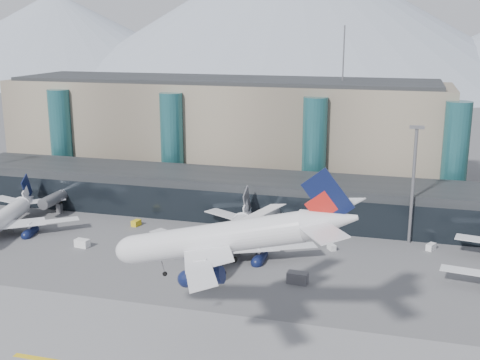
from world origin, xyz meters
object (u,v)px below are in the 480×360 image
hero_jet (238,230)px  jet_parked_mid (231,230)px  veh_a (82,243)px  veh_h (212,274)px  jet_parked_left (6,211)px  veh_b (136,223)px  lightmast_mid (413,178)px  veh_g (332,247)px  veh_c (298,278)px  veh_d (431,247)px

hero_jet → jet_parked_mid: (-11.70, 36.25, -13.23)m
veh_a → veh_h: 32.99m
jet_parked_left → veh_b: (27.49, 10.35, -3.66)m
jet_parked_left → veh_a: size_ratio=11.78×
hero_jet → veh_h: bearing=118.8°
jet_parked_left → veh_b: bearing=-81.8°
lightmast_mid → veh_h: (-35.15, -30.00, -13.46)m
hero_jet → veh_h: 29.65m
veh_a → veh_g: veh_a is taller
veh_b → veh_c: size_ratio=0.62×
veh_c → veh_d: (24.02, 24.22, -0.36)m
veh_d → veh_b: bearing=118.3°
hero_jet → veh_b: size_ratio=16.45×
veh_d → veh_h: bearing=150.6°
veh_g → veh_b: bearing=-129.2°
lightmast_mid → hero_jet: bearing=-115.0°
veh_g → veh_d: bearing=70.5°
veh_c → veh_g: size_ratio=1.84×
veh_b → veh_g: (46.37, -3.64, -0.08)m
hero_jet → jet_parked_left: size_ratio=1.08×
lightmast_mid → veh_g: 22.68m
veh_c → veh_g: 19.16m
veh_d → veh_h: size_ratio=0.69×
hero_jet → veh_b: (-37.93, 46.48, -17.16)m
veh_b → veh_c: 48.02m
veh_d → veh_a: bearing=130.8°
hero_jet → veh_a: bearing=146.5°
veh_h → veh_a: bearing=122.3°
jet_parked_left → veh_c: bearing=-112.2°
veh_c → veh_d: veh_c is taller
lightmast_mid → jet_parked_left: lightmast_mid is taller
jet_parked_left → veh_g: bearing=-97.3°
hero_jet → jet_parked_mid: hero_jet is taller
jet_parked_mid → veh_h: size_ratio=10.87×
veh_a → veh_b: (4.98, 16.12, -0.18)m
lightmast_mid → veh_h: size_ratio=7.35×
lightmast_mid → hero_jet: (-24.08, -51.72, 3.41)m
veh_a → veh_h: size_ratio=0.87×
lightmast_mid → veh_d: lightmast_mid is taller
hero_jet → jet_parked_left: hero_jet is taller
lightmast_mid → veh_a: bearing=-162.3°
jet_parked_left → veh_c: jet_parked_left is taller
veh_g → veh_c: bearing=-46.4°
jet_parked_mid → veh_c: bearing=-127.0°
veh_a → veh_d: bearing=21.6°
veh_a → jet_parked_left: bearing=173.2°
jet_parked_mid → veh_a: size_ratio=12.53×
hero_jet → veh_d: bearing=61.2°
lightmast_mid → veh_c: 36.39m
jet_parked_mid → veh_d: bearing=-73.5°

